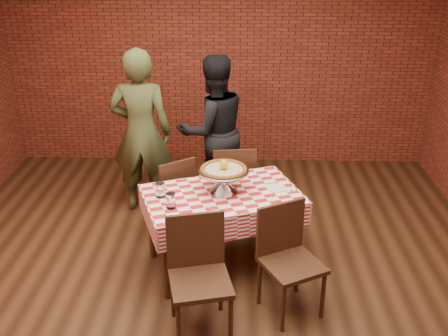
{
  "coord_description": "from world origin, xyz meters",
  "views": [
    {
      "loc": [
        0.25,
        -3.64,
        2.87
      ],
      "look_at": [
        0.12,
        0.62,
        0.94
      ],
      "focal_mm": 41.42,
      "sensor_mm": 36.0,
      "label": 1
    }
  ],
  "objects_px": {
    "pizza_stand": "(224,181)",
    "chair_far_right": "(232,183)",
    "water_glass_left": "(171,201)",
    "table": "(222,230)",
    "water_glass_right": "(160,190)",
    "chair_far_left": "(170,195)",
    "diner_olive": "(141,132)",
    "pizza": "(224,170)",
    "condiment_caddy": "(220,172)",
    "diner_black": "(213,130)",
    "chair_near_right": "(292,264)",
    "chair_near_left": "(200,281)"
  },
  "relations": [
    {
      "from": "pizza_stand",
      "to": "chair_far_right",
      "type": "bearing_deg",
      "value": 85.14
    },
    {
      "from": "table",
      "to": "chair_far_left",
      "type": "relative_size",
      "value": 1.55
    },
    {
      "from": "pizza_stand",
      "to": "pizza",
      "type": "distance_m",
      "value": 0.11
    },
    {
      "from": "water_glass_right",
      "to": "condiment_caddy",
      "type": "bearing_deg",
      "value": 36.28
    },
    {
      "from": "diner_olive",
      "to": "condiment_caddy",
      "type": "bearing_deg",
      "value": 137.02
    },
    {
      "from": "chair_far_right",
      "to": "condiment_caddy",
      "type": "bearing_deg",
      "value": 70.19
    },
    {
      "from": "table",
      "to": "pizza",
      "type": "relative_size",
      "value": 3.25
    },
    {
      "from": "condiment_caddy",
      "to": "diner_black",
      "type": "height_order",
      "value": "diner_black"
    },
    {
      "from": "pizza_stand",
      "to": "table",
      "type": "bearing_deg",
      "value": -106.58
    },
    {
      "from": "pizza",
      "to": "chair_far_right",
      "type": "relative_size",
      "value": 0.45
    },
    {
      "from": "chair_near_right",
      "to": "table",
      "type": "bearing_deg",
      "value": 104.62
    },
    {
      "from": "chair_far_left",
      "to": "diner_olive",
      "type": "relative_size",
      "value": 0.48
    },
    {
      "from": "chair_near_right",
      "to": "diner_olive",
      "type": "bearing_deg",
      "value": 102.92
    },
    {
      "from": "diner_black",
      "to": "chair_near_right",
      "type": "bearing_deg",
      "value": 85.66
    },
    {
      "from": "table",
      "to": "water_glass_right",
      "type": "distance_m",
      "value": 0.71
    },
    {
      "from": "pizza_stand",
      "to": "pizza",
      "type": "relative_size",
      "value": 1.11
    },
    {
      "from": "chair_near_left",
      "to": "diner_black",
      "type": "xyz_separation_m",
      "value": [
        -0.01,
        2.25,
        0.39
      ]
    },
    {
      "from": "chair_far_left",
      "to": "diner_black",
      "type": "relative_size",
      "value": 0.51
    },
    {
      "from": "condiment_caddy",
      "to": "diner_olive",
      "type": "height_order",
      "value": "diner_olive"
    },
    {
      "from": "condiment_caddy",
      "to": "pizza_stand",
      "type": "bearing_deg",
      "value": -94.05
    },
    {
      "from": "water_glass_right",
      "to": "chair_far_left",
      "type": "relative_size",
      "value": 0.15
    },
    {
      "from": "pizza_stand",
      "to": "water_glass_right",
      "type": "height_order",
      "value": "pizza_stand"
    },
    {
      "from": "table",
      "to": "pizza_stand",
      "type": "bearing_deg",
      "value": 73.42
    },
    {
      "from": "table",
      "to": "condiment_caddy",
      "type": "relative_size",
      "value": 8.83
    },
    {
      "from": "table",
      "to": "diner_olive",
      "type": "bearing_deg",
      "value": 129.6
    },
    {
      "from": "table",
      "to": "diner_black",
      "type": "distance_m",
      "value": 1.45
    },
    {
      "from": "water_glass_left",
      "to": "table",
      "type": "bearing_deg",
      "value": 32.91
    },
    {
      "from": "pizza",
      "to": "diner_black",
      "type": "relative_size",
      "value": 0.24
    },
    {
      "from": "water_glass_right",
      "to": "diner_black",
      "type": "distance_m",
      "value": 1.49
    },
    {
      "from": "pizza",
      "to": "diner_olive",
      "type": "xyz_separation_m",
      "value": [
        -0.93,
        1.06,
        -0.05
      ]
    },
    {
      "from": "condiment_caddy",
      "to": "chair_far_right",
      "type": "height_order",
      "value": "chair_far_right"
    },
    {
      "from": "water_glass_left",
      "to": "diner_olive",
      "type": "xyz_separation_m",
      "value": [
        -0.49,
        1.38,
        0.09
      ]
    },
    {
      "from": "pizza_stand",
      "to": "water_glass_left",
      "type": "height_order",
      "value": "pizza_stand"
    },
    {
      "from": "table",
      "to": "condiment_caddy",
      "type": "bearing_deg",
      "value": 96.39
    },
    {
      "from": "water_glass_left",
      "to": "water_glass_right",
      "type": "distance_m",
      "value": 0.23
    },
    {
      "from": "chair_near_left",
      "to": "chair_near_right",
      "type": "relative_size",
      "value": 1.02
    },
    {
      "from": "pizza_stand",
      "to": "chair_far_right",
      "type": "xyz_separation_m",
      "value": [
        0.07,
        0.79,
        -0.4
      ]
    },
    {
      "from": "table",
      "to": "pizza",
      "type": "bearing_deg",
      "value": 73.42
    },
    {
      "from": "pizza_stand",
      "to": "pizza",
      "type": "xyz_separation_m",
      "value": [
        0.0,
        0.0,
        0.11
      ]
    },
    {
      "from": "pizza_stand",
      "to": "chair_far_left",
      "type": "relative_size",
      "value": 0.53
    },
    {
      "from": "chair_near_right",
      "to": "chair_far_left",
      "type": "height_order",
      "value": "chair_near_right"
    },
    {
      "from": "chair_far_right",
      "to": "chair_far_left",
      "type": "bearing_deg",
      "value": 14.42
    },
    {
      "from": "table",
      "to": "water_glass_right",
      "type": "xyz_separation_m",
      "value": [
        -0.54,
        -0.08,
        0.45
      ]
    },
    {
      "from": "chair_far_left",
      "to": "table",
      "type": "bearing_deg",
      "value": 97.84
    },
    {
      "from": "water_glass_right",
      "to": "chair_near_right",
      "type": "bearing_deg",
      "value": -26.57
    },
    {
      "from": "water_glass_left",
      "to": "chair_near_right",
      "type": "bearing_deg",
      "value": -19.98
    },
    {
      "from": "water_glass_right",
      "to": "diner_black",
      "type": "bearing_deg",
      "value": 74.57
    },
    {
      "from": "water_glass_right",
      "to": "chair_far_left",
      "type": "height_order",
      "value": "water_glass_right"
    },
    {
      "from": "pizza",
      "to": "diner_olive",
      "type": "relative_size",
      "value": 0.23
    },
    {
      "from": "condiment_caddy",
      "to": "chair_far_right",
      "type": "xyz_separation_m",
      "value": [
        0.11,
        0.54,
        -0.37
      ]
    }
  ]
}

